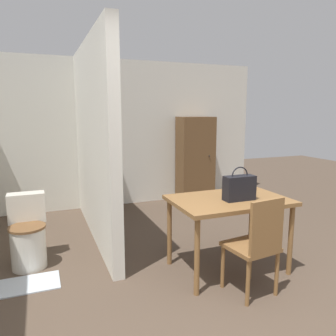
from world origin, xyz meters
name	(u,v)px	position (x,y,z in m)	size (l,w,h in m)	color
wall_back	(112,134)	(0.00, 4.10, 1.25)	(5.36, 0.12, 2.50)	silver
partition_wall	(93,142)	(-0.54, 2.73, 1.25)	(0.12, 2.63, 2.50)	silver
dining_table	(229,206)	(0.57, 1.24, 0.68)	(1.16, 0.78, 0.76)	brown
wooden_chair	(256,243)	(0.53, 0.72, 0.49)	(0.45, 0.45, 0.91)	brown
toilet	(28,235)	(-1.36, 2.11, 0.33)	(0.38, 0.52, 0.75)	silver
handbag	(239,188)	(0.63, 1.15, 0.89)	(0.32, 0.13, 0.34)	black
wooden_cabinet	(195,159)	(1.47, 3.83, 0.77)	(0.64, 0.42, 1.54)	brown
bath_mat	(29,284)	(-1.36, 1.65, 0.01)	(0.56, 0.36, 0.01)	#B2BCC6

